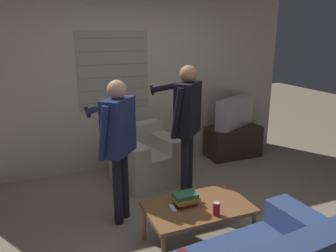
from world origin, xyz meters
TOP-DOWN VIEW (x-y plane):
  - ground_plane at (0.00, 0.00)m, footprint 16.00×16.00m
  - wall_back at (-0.01, 2.03)m, footprint 5.20×0.08m
  - armchair_beige at (0.00, 1.39)m, footprint 0.95×0.93m
  - coffee_table at (0.01, -0.20)m, footprint 1.01×0.61m
  - tv_stand at (1.66, 1.71)m, footprint 0.89×0.44m
  - tv at (1.65, 1.71)m, footprint 0.83×0.53m
  - person_left_standing at (-0.58, 0.52)m, footprint 0.48×0.78m
  - person_right_standing at (0.32, 0.74)m, footprint 0.51×0.84m
  - book_stack at (-0.10, -0.13)m, footprint 0.24×0.19m
  - soda_can at (0.08, -0.41)m, footprint 0.07×0.07m
  - spare_remote at (-0.25, -0.18)m, footprint 0.05×0.13m

SIDE VIEW (x-z plane):
  - ground_plane at x=0.00m, z-range 0.00..0.00m
  - tv_stand at x=1.66m, z-range 0.00..0.52m
  - armchair_beige at x=0.00m, z-range -0.06..0.71m
  - coffee_table at x=0.01m, z-range 0.17..0.60m
  - spare_remote at x=-0.25m, z-range 0.43..0.45m
  - book_stack at x=-0.10m, z-range 0.43..0.55m
  - soda_can at x=0.08m, z-range 0.43..0.55m
  - tv at x=1.65m, z-range 0.52..1.00m
  - person_left_standing at x=-0.58m, z-range 0.21..1.78m
  - person_right_standing at x=0.32m, z-range 0.23..1.90m
  - wall_back at x=-0.01m, z-range 0.01..2.56m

